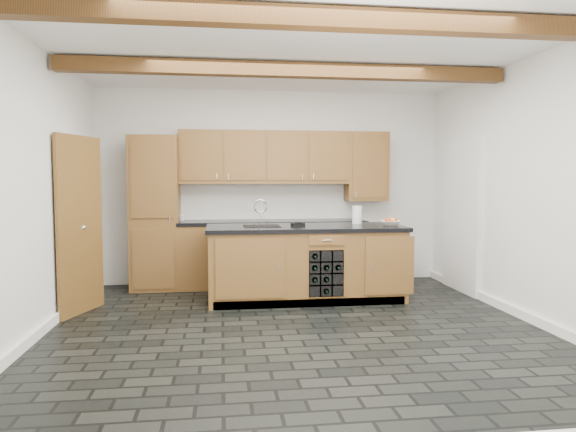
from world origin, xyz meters
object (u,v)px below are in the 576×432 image
Objects in this scene: fruit_bowl at (391,223)px; paper_towel at (357,215)px; kitchen_scale at (298,224)px; island at (306,263)px.

fruit_bowl is 1.10× the size of paper_towel.
kitchen_scale is 0.87m from paper_towel.
fruit_bowl is at bearing -4.39° from island.
paper_towel is at bearing -0.52° from kitchen_scale.
island is 0.50m from kitchen_scale.
kitchen_scale is 0.71× the size of fruit_bowl.
kitchen_scale is at bearing 177.27° from island.
kitchen_scale is 1.18m from fruit_bowl.
kitchen_scale is (-0.10, 0.00, 0.49)m from island.
fruit_bowl reaches higher than island.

